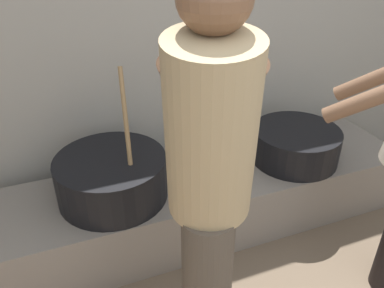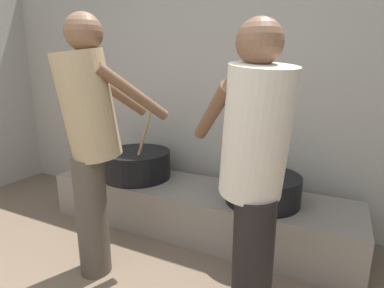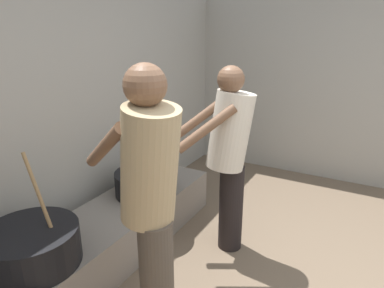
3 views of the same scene
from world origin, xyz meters
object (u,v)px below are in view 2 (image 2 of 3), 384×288
cooking_pot_main (137,164)px  cooking_pot_secondary (263,189)px  cook_in_tan_shirt (91,134)px  cook_in_cream_shirt (254,168)px

cooking_pot_main → cooking_pot_secondary: bearing=-1.8°
cooking_pot_main → cook_in_tan_shirt: (0.23, -0.76, 0.44)m
cook_in_tan_shirt → cooking_pot_secondary: bearing=38.6°
cooking_pot_main → cooking_pot_secondary: size_ratio=1.29×
cook_in_tan_shirt → cook_in_cream_shirt: cook_in_tan_shirt is taller
cooking_pot_secondary → cook_in_cream_shirt: (0.12, -0.75, 0.40)m
cook_in_tan_shirt → cook_in_cream_shirt: bearing=-1.3°
cook_in_tan_shirt → cooking_pot_main: bearing=107.0°
cooking_pot_main → cook_in_cream_shirt: 1.53m
cooking_pot_main → cook_in_tan_shirt: size_ratio=0.42×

